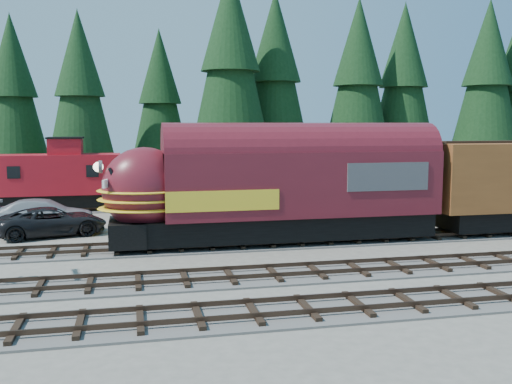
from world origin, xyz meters
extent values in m
plane|color=#6B665B|center=(0.00, 0.00, 0.00)|extent=(120.00, 120.00, 0.00)
cube|color=#4C4947|center=(10.00, 4.00, 0.04)|extent=(68.00, 3.20, 0.08)
cube|color=#38281E|center=(10.00, 3.28, 0.25)|extent=(68.00, 0.08, 0.16)
cube|color=#38281E|center=(10.00, 4.72, 0.25)|extent=(68.00, 0.08, 0.16)
cube|color=#4C4947|center=(-10.00, 18.00, 0.04)|extent=(32.00, 3.20, 0.08)
cube|color=#38281E|center=(-10.00, 17.28, 0.25)|extent=(32.00, 0.08, 0.16)
cube|color=#38281E|center=(-10.00, 18.72, 0.25)|extent=(32.00, 0.08, 0.16)
cube|color=gold|center=(0.00, 10.50, 1.70)|extent=(12.00, 6.00, 3.40)
cube|color=yellow|center=(0.00, 10.50, 4.12)|extent=(11.88, 3.30, 1.44)
cube|color=white|center=(-6.04, 9.50, 2.20)|extent=(0.06, 2.40, 0.60)
cone|color=black|center=(-19.31, 27.94, 9.08)|extent=(5.54, 5.54, 12.62)
cone|color=black|center=(-13.65, 24.83, 9.04)|extent=(5.52, 5.52, 12.57)
cone|color=black|center=(-7.06, 28.18, 8.59)|extent=(5.24, 5.24, 11.95)
cone|color=black|center=(-1.28, 24.81, 11.46)|extent=(6.99, 6.99, 15.93)
cone|color=black|center=(3.34, 27.47, 10.76)|extent=(6.56, 6.56, 14.95)
cone|color=black|center=(10.80, 25.95, 10.40)|extent=(6.35, 6.35, 14.46)
cone|color=black|center=(15.95, 27.16, 10.41)|extent=(6.35, 6.35, 14.47)
cone|color=black|center=(23.18, 24.56, 10.49)|extent=(6.40, 6.40, 14.58)
cube|color=black|center=(-2.08, 4.00, 0.93)|extent=(15.44, 2.76, 1.19)
cube|color=maroon|center=(-1.22, 4.00, 3.15)|extent=(14.09, 3.25, 3.25)
ellipsoid|color=maroon|center=(-9.13, 4.00, 3.04)|extent=(4.12, 3.19, 4.01)
cube|color=#38383A|center=(2.79, 4.00, 3.53)|extent=(4.33, 3.31, 1.41)
sphere|color=white|center=(-11.27, 4.00, 4.12)|extent=(0.48, 0.48, 0.48)
cube|color=black|center=(-15.13, 18.00, 0.79)|extent=(8.32, 2.14, 0.92)
cube|color=#A1111C|center=(-15.13, 18.00, 2.64)|extent=(9.24, 2.68, 2.77)
cube|color=#A1111C|center=(-14.20, 18.00, 4.58)|extent=(2.22, 2.03, 1.11)
imported|color=black|center=(-14.07, 8.81, 0.80)|extent=(6.23, 4.01, 1.60)
imported|color=#A8AAB0|center=(-14.88, 11.49, 0.85)|extent=(6.01, 2.71, 1.71)
camera|label=1|loc=(-9.75, -23.89, 6.16)|focal=40.00mm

